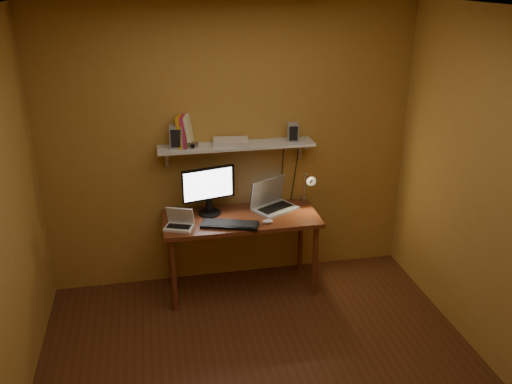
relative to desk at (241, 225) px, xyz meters
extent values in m
cube|color=#4F2814|center=(-0.03, -1.28, -0.67)|extent=(3.40, 3.20, 0.02)
cube|color=silver|center=(-0.03, -1.28, 1.95)|extent=(3.40, 3.20, 0.02)
cube|color=#A37A32|center=(-0.03, 0.33, 0.64)|extent=(3.40, 0.02, 2.60)
cube|color=#A37A32|center=(1.68, -1.28, 0.64)|extent=(0.02, 3.20, 2.60)
cube|color=brown|center=(0.00, 0.00, 0.07)|extent=(1.40, 0.60, 0.04)
cylinder|color=brown|center=(-0.64, -0.24, -0.31)|extent=(0.05, 0.05, 0.71)
cylinder|color=brown|center=(0.64, -0.24, -0.31)|extent=(0.05, 0.05, 0.71)
cylinder|color=brown|center=(-0.64, 0.24, -0.31)|extent=(0.05, 0.05, 0.71)
cylinder|color=brown|center=(0.64, 0.24, -0.31)|extent=(0.05, 0.05, 0.71)
cube|color=silver|center=(0.00, 0.19, 0.70)|extent=(1.40, 0.25, 0.02)
cube|color=silver|center=(-0.62, 0.30, 0.60)|extent=(0.03, 0.03, 0.18)
cube|color=silver|center=(0.62, 0.30, 0.60)|extent=(0.03, 0.03, 0.18)
cylinder|color=black|center=(-0.27, 0.13, 0.09)|extent=(0.25, 0.25, 0.02)
cube|color=black|center=(-0.27, 0.13, 0.17)|extent=(0.05, 0.05, 0.15)
cube|color=black|center=(-0.27, 0.13, 0.38)|extent=(0.48, 0.14, 0.30)
cube|color=white|center=(-0.27, 0.11, 0.38)|extent=(0.44, 0.11, 0.26)
cube|color=gray|center=(0.34, 0.09, 0.10)|extent=(0.46, 0.42, 0.02)
cube|color=black|center=(0.34, 0.09, 0.11)|extent=(0.35, 0.28, 0.00)
cube|color=gray|center=(0.29, 0.19, 0.24)|extent=(0.36, 0.24, 0.26)
cube|color=#151F43|center=(0.29, 0.19, 0.24)|extent=(0.31, 0.20, 0.22)
cube|color=silver|center=(-0.57, -0.13, 0.10)|extent=(0.28, 0.24, 0.02)
cube|color=black|center=(-0.57, -0.13, 0.11)|extent=(0.22, 0.16, 0.00)
cube|color=silver|center=(-0.54, -0.08, 0.18)|extent=(0.24, 0.14, 0.16)
cube|color=black|center=(-0.54, -0.08, 0.18)|extent=(0.21, 0.12, 0.13)
cube|color=black|center=(-0.12, -0.17, 0.10)|extent=(0.53, 0.31, 0.03)
ellipsoid|color=silver|center=(0.21, -0.18, 0.10)|extent=(0.09, 0.06, 0.03)
cube|color=silver|center=(0.66, 0.24, 0.08)|extent=(0.05, 0.06, 0.08)
cylinder|color=silver|center=(0.66, 0.24, 0.23)|extent=(0.02, 0.02, 0.28)
cylinder|color=silver|center=(0.66, 0.16, 0.37)|extent=(0.01, 0.16, 0.01)
cone|color=silver|center=(0.66, 0.08, 0.37)|extent=(0.09, 0.09, 0.09)
sphere|color=#FFE0A5|center=(0.66, 0.06, 0.37)|extent=(0.04, 0.04, 0.04)
cube|color=gray|center=(-0.53, 0.19, 0.81)|extent=(0.12, 0.12, 0.20)
cube|color=gray|center=(0.52, 0.19, 0.79)|extent=(0.11, 0.11, 0.17)
cube|color=orange|center=(-0.49, 0.22, 0.85)|extent=(0.09, 0.19, 0.27)
cube|color=#AD264F|center=(-0.45, 0.22, 0.85)|extent=(0.10, 0.19, 0.27)
cube|color=beige|center=(-0.41, 0.22, 0.85)|extent=(0.11, 0.20, 0.27)
cube|color=silver|center=(-0.40, 0.13, 0.74)|extent=(0.11, 0.05, 0.06)
cylinder|color=black|center=(-0.40, 0.11, 0.74)|extent=(0.04, 0.03, 0.04)
cube|color=silver|center=(-0.05, 0.18, 0.74)|extent=(0.33, 0.24, 0.05)
camera|label=1|loc=(-0.74, -4.37, 2.14)|focal=38.00mm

